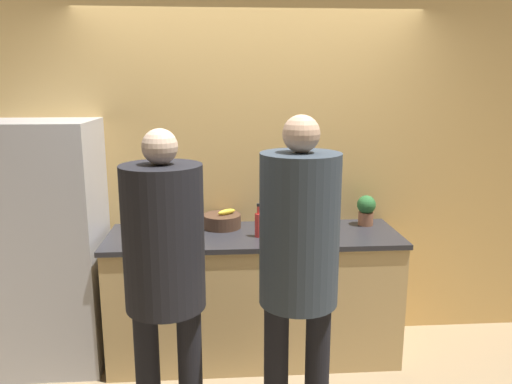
% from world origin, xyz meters
% --- Properties ---
extents(ground_plane, '(14.00, 14.00, 0.00)m').
position_xyz_m(ground_plane, '(0.00, 0.00, 0.00)').
color(ground_plane, '#9E8460').
extents(wall_back, '(5.20, 0.06, 2.60)m').
position_xyz_m(wall_back, '(0.00, 0.72, 1.30)').
color(wall_back, '#E0B266').
rests_on(wall_back, ground_plane).
extents(counter, '(2.07, 0.70, 0.93)m').
position_xyz_m(counter, '(0.00, 0.38, 0.47)').
color(counter, tan).
rests_on(counter, ground_plane).
extents(refrigerator, '(0.76, 0.64, 1.74)m').
position_xyz_m(refrigerator, '(-1.45, 0.39, 0.87)').
color(refrigerator, '#B7B7BC').
rests_on(refrigerator, ground_plane).
extents(person_left, '(0.41, 0.41, 1.77)m').
position_xyz_m(person_left, '(-0.52, -0.59, 1.09)').
color(person_left, black).
rests_on(person_left, ground_plane).
extents(person_center, '(0.40, 0.40, 1.83)m').
position_xyz_m(person_center, '(0.16, -0.66, 1.13)').
color(person_center, black).
rests_on(person_center, ground_plane).
extents(fruit_bowl, '(0.28, 0.28, 0.14)m').
position_xyz_m(fruit_bowl, '(-0.22, 0.54, 0.98)').
color(fruit_bowl, '#4C3323').
rests_on(fruit_bowl, counter).
extents(utensil_crock, '(0.12, 0.12, 0.30)m').
position_xyz_m(utensil_crock, '(-0.64, 0.48, 1.00)').
color(utensil_crock, silver).
rests_on(utensil_crock, counter).
extents(bottle_red, '(0.05, 0.05, 0.24)m').
position_xyz_m(bottle_red, '(0.03, 0.29, 1.02)').
color(bottle_red, red).
rests_on(bottle_red, counter).
extents(cup_blue, '(0.08, 0.08, 0.10)m').
position_xyz_m(cup_blue, '(-0.74, 0.59, 0.98)').
color(cup_blue, '#335184').
rests_on(cup_blue, counter).
extents(potted_plant, '(0.14, 0.14, 0.23)m').
position_xyz_m(potted_plant, '(0.85, 0.53, 1.06)').
color(potted_plant, '#9E6042').
rests_on(potted_plant, counter).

